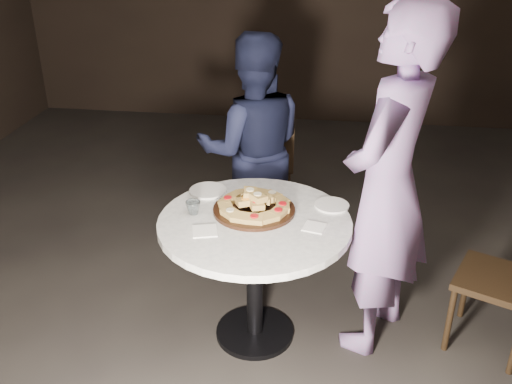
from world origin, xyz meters
The scene contains 12 objects.
floor centered at (0.00, 0.00, 0.00)m, with size 7.00×7.00×0.00m, color black.
table centered at (-0.03, -0.10, 0.59)m, with size 1.24×1.24×0.73m.
serving_board centered at (-0.05, -0.01, 0.74)m, with size 0.42×0.42×0.02m, color black.
focaccia_pile centered at (-0.05, -0.01, 0.78)m, with size 0.38×0.37×0.10m.
plate_left centered at (-0.33, 0.17, 0.73)m, with size 0.20×0.20×0.01m, color white.
plate_right centered at (0.34, 0.10, 0.73)m, with size 0.18×0.18×0.01m, color white.
water_glass centered at (-0.35, -0.08, 0.76)m, with size 0.08×0.08×0.07m, color silver.
napkin_near centered at (-0.26, -0.25, 0.73)m, with size 0.12×0.12×0.01m, color white.
napkin_far centered at (0.26, -0.14, 0.73)m, with size 0.10×0.10×0.01m, color white.
chair_far centered at (-0.16, 1.18, 0.53)m, with size 0.49×0.51×0.91m.
diner_navy centered at (-0.17, 0.78, 0.74)m, with size 0.72×0.56×1.48m, color black.
diner_teal centered at (0.61, 0.00, 0.90)m, with size 0.66×0.43×1.80m, color slate.
Camera 1 is at (0.31, -2.55, 2.13)m, focal length 40.00 mm.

